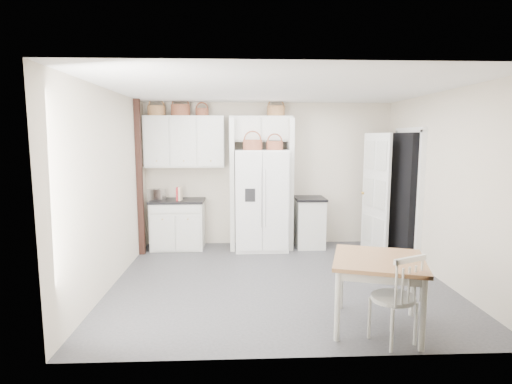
{
  "coord_description": "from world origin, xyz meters",
  "views": [
    {
      "loc": [
        -0.55,
        -5.34,
        1.97
      ],
      "look_at": [
        -0.3,
        0.4,
        1.19
      ],
      "focal_mm": 28.0,
      "sensor_mm": 36.0,
      "label": 1
    }
  ],
  "objects": [
    {
      "name": "floor",
      "position": [
        0.0,
        0.0,
        0.0
      ],
      "size": [
        4.5,
        4.5,
        0.0
      ],
      "primitive_type": "plane",
      "color": "#363637",
      "rests_on": "ground"
    },
    {
      "name": "ceiling",
      "position": [
        0.0,
        0.0,
        2.6
      ],
      "size": [
        4.5,
        4.5,
        0.0
      ],
      "primitive_type": "plane",
      "color": "white",
      "rests_on": "wall_back"
    },
    {
      "name": "wall_back",
      "position": [
        0.0,
        2.0,
        1.3
      ],
      "size": [
        4.5,
        0.0,
        4.5
      ],
      "primitive_type": "plane",
      "rotation": [
        1.57,
        0.0,
        0.0
      ],
      "color": "beige",
      "rests_on": "floor"
    },
    {
      "name": "wall_left",
      "position": [
        -2.25,
        0.0,
        1.3
      ],
      "size": [
        0.0,
        4.0,
        4.0
      ],
      "primitive_type": "plane",
      "rotation": [
        1.57,
        0.0,
        1.57
      ],
      "color": "beige",
      "rests_on": "floor"
    },
    {
      "name": "wall_right",
      "position": [
        2.25,
        0.0,
        1.3
      ],
      "size": [
        0.0,
        4.0,
        4.0
      ],
      "primitive_type": "plane",
      "rotation": [
        1.57,
        0.0,
        -1.57
      ],
      "color": "beige",
      "rests_on": "floor"
    },
    {
      "name": "refrigerator",
      "position": [
        -0.15,
        1.61,
        0.88
      ],
      "size": [
        0.91,
        0.73,
        1.76
      ],
      "primitive_type": "cube",
      "color": "white",
      "rests_on": "floor"
    },
    {
      "name": "base_cab_left",
      "position": [
        -1.64,
        1.7,
        0.42
      ],
      "size": [
        0.91,
        0.57,
        0.84
      ],
      "primitive_type": "cube",
      "color": "beige",
      "rests_on": "floor"
    },
    {
      "name": "base_cab_right",
      "position": [
        0.73,
        1.7,
        0.43
      ],
      "size": [
        0.49,
        0.59,
        0.86
      ],
      "primitive_type": "cube",
      "color": "beige",
      "rests_on": "floor"
    },
    {
      "name": "dining_table",
      "position": [
        0.89,
        -1.45,
        0.37
      ],
      "size": [
        1.12,
        1.12,
        0.75
      ],
      "primitive_type": "cube",
      "rotation": [
        0.0,
        0.0,
        -0.3
      ],
      "color": "olive",
      "rests_on": "floor"
    },
    {
      "name": "windsor_chair",
      "position": [
        0.93,
        -1.75,
        0.44
      ],
      "size": [
        0.56,
        0.54,
        0.89
      ],
      "primitive_type": "cube",
      "rotation": [
        0.0,
        0.0,
        0.42
      ],
      "color": "beige",
      "rests_on": "floor"
    },
    {
      "name": "counter_left",
      "position": [
        -1.64,
        1.7,
        0.86
      ],
      "size": [
        0.95,
        0.61,
        0.04
      ],
      "primitive_type": "cube",
      "color": "black",
      "rests_on": "base_cab_left"
    },
    {
      "name": "counter_right",
      "position": [
        0.73,
        1.7,
        0.88
      ],
      "size": [
        0.53,
        0.63,
        0.04
      ],
      "primitive_type": "cube",
      "color": "black",
      "rests_on": "base_cab_right"
    },
    {
      "name": "toaster",
      "position": [
        -1.99,
        1.67,
        0.98
      ],
      "size": [
        0.32,
        0.24,
        0.2
      ],
      "primitive_type": "cube",
      "rotation": [
        0.0,
        0.0,
        -0.29
      ],
      "color": "silver",
      "rests_on": "counter_left"
    },
    {
      "name": "cookbook_red",
      "position": [
        -1.62,
        1.62,
        0.99
      ],
      "size": [
        0.04,
        0.16,
        0.23
      ],
      "primitive_type": "cube",
      "rotation": [
        0.0,
        0.0,
        0.04
      ],
      "color": "red",
      "rests_on": "counter_left"
    },
    {
      "name": "cookbook_cream",
      "position": [
        -1.57,
        1.62,
        1.0
      ],
      "size": [
        0.05,
        0.16,
        0.24
      ],
      "primitive_type": "cube",
      "rotation": [
        0.0,
        0.0,
        -0.12
      ],
      "color": "beige",
      "rests_on": "counter_left"
    },
    {
      "name": "basket_upper_a",
      "position": [
        -1.98,
        1.83,
        2.44
      ],
      "size": [
        0.31,
        0.31,
        0.17
      ],
      "primitive_type": "cylinder",
      "color": "brown",
      "rests_on": "upper_cabinet"
    },
    {
      "name": "basket_upper_b",
      "position": [
        -1.56,
        1.83,
        2.45
      ],
      "size": [
        0.33,
        0.33,
        0.2
      ],
      "primitive_type": "cylinder",
      "color": "brown",
      "rests_on": "upper_cabinet"
    },
    {
      "name": "basket_upper_c",
      "position": [
        -1.19,
        1.83,
        2.42
      ],
      "size": [
        0.23,
        0.23,
        0.13
      ],
      "primitive_type": "cylinder",
      "color": "brown",
      "rests_on": "upper_cabinet"
    },
    {
      "name": "basket_bridge_b",
      "position": [
        0.12,
        1.83,
        2.44
      ],
      "size": [
        0.31,
        0.31,
        0.18
      ],
      "primitive_type": "cylinder",
      "color": "brown",
      "rests_on": "bridge_cabinet"
    },
    {
      "name": "basket_fridge_a",
      "position": [
        -0.31,
        1.51,
        1.85
      ],
      "size": [
        0.33,
        0.33,
        0.18
      ],
      "primitive_type": "cylinder",
      "color": "brown",
      "rests_on": "refrigerator"
    },
    {
      "name": "basket_fridge_b",
      "position": [
        0.07,
        1.51,
        1.84
      ],
      "size": [
        0.28,
        0.28,
        0.15
      ],
      "primitive_type": "cylinder",
      "color": "brown",
      "rests_on": "refrigerator"
    },
    {
      "name": "upper_cabinet",
      "position": [
        -1.5,
        1.83,
        1.9
      ],
      "size": [
        1.4,
        0.34,
        0.9
      ],
      "primitive_type": "cube",
      "color": "beige",
      "rests_on": "wall_back"
    },
    {
      "name": "bridge_cabinet",
      "position": [
        -0.15,
        1.83,
        2.12
      ],
      "size": [
        1.12,
        0.34,
        0.45
      ],
      "primitive_type": "cube",
      "color": "beige",
      "rests_on": "wall_back"
    },
    {
      "name": "fridge_panel_left",
      "position": [
        -0.66,
        1.7,
        1.15
      ],
      "size": [
        0.08,
        0.6,
        2.3
      ],
      "primitive_type": "cube",
      "color": "beige",
      "rests_on": "floor"
    },
    {
      "name": "fridge_panel_right",
      "position": [
        0.36,
        1.7,
        1.15
      ],
      "size": [
        0.08,
        0.6,
        2.3
      ],
      "primitive_type": "cube",
      "color": "beige",
      "rests_on": "floor"
    },
    {
      "name": "trim_post",
      "position": [
        -2.2,
        1.35,
        1.3
      ],
      "size": [
        0.09,
        0.09,
        2.6
      ],
      "primitive_type": "cube",
      "color": "black",
      "rests_on": "floor"
    },
    {
      "name": "doorway_void",
      "position": [
        2.16,
        1.0,
        1.02
      ],
      "size": [
        0.18,
        0.85,
        2.05
      ],
      "primitive_type": "cube",
      "color": "black",
      "rests_on": "floor"
    },
    {
      "name": "door_slab",
      "position": [
        1.8,
        1.33,
        1.02
      ],
      "size": [
        0.21,
        0.79,
        2.05
      ],
      "primitive_type": "cube",
      "rotation": [
        0.0,
        0.0,
        -1.36
      ],
      "color": "white",
      "rests_on": "floor"
    }
  ]
}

